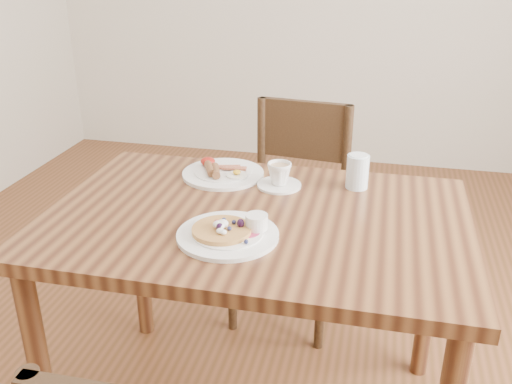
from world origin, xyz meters
The scene contains 6 objects.
dining_table centered at (0.00, 0.00, 0.65)m, with size 1.20×0.80×0.75m.
chair_far centered at (0.01, 0.65, 0.49)m, with size 0.46×0.46×0.88m.
pancake_plate centered at (-0.04, -0.15, 0.76)m, with size 0.27×0.27×0.06m.
breakfast_plate centered at (-0.18, 0.26, 0.76)m, with size 0.27×0.27×0.04m.
teacup_saucer centered at (0.03, 0.21, 0.78)m, with size 0.14×0.14×0.08m.
water_glass centered at (0.27, 0.26, 0.80)m, with size 0.07×0.07×0.11m, color silver.
Camera 1 is at (0.33, -1.42, 1.47)m, focal length 40.00 mm.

